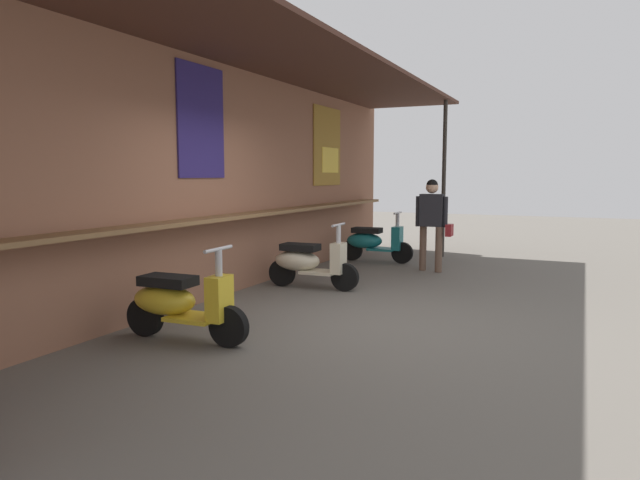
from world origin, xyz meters
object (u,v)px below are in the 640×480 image
scooter_teal (373,241)px  scooter_cream (308,262)px  shopper_with_handbag (432,216)px  scooter_yellow (178,302)px

scooter_teal → scooter_cream: bearing=-91.5°
scooter_cream → shopper_with_handbag: size_ratio=0.89×
scooter_teal → shopper_with_handbag: shopper_with_handbag is taller
scooter_teal → scooter_yellow: bearing=-91.5°
scooter_yellow → scooter_teal: bearing=87.5°
scooter_cream → scooter_teal: 2.82m
scooter_yellow → shopper_with_handbag: (5.14, -1.29, 0.56)m
scooter_cream → scooter_teal: bearing=87.7°
scooter_teal → shopper_with_handbag: 1.53m
scooter_cream → shopper_with_handbag: 2.62m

